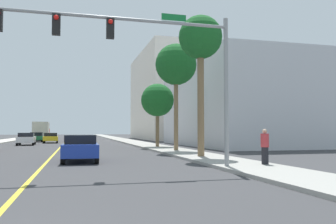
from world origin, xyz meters
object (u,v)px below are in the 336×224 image
Objects in this scene: car_white at (26,139)px; car_blue at (80,148)px; car_yellow at (51,138)px; pedestrian at (265,147)px; delivery_truck at (41,131)px; palm_mid at (176,65)px; car_green at (37,137)px; palm_far at (157,100)px; traffic_signal_mast at (134,47)px; palm_near at (200,41)px.

car_blue is at bearing -78.54° from car_white.
car_white is at bearing -111.69° from car_yellow.
delivery_truck is at bearing -99.03° from pedestrian.
palm_mid reaches higher than car_green.
palm_far is (-0.02, 6.48, -2.29)m from palm_mid.
traffic_signal_mast reaches higher than palm_far.
car_white is at bearing 105.23° from car_blue.
palm_near is at bearing -70.04° from car_green.
car_green is 5.22m from car_yellow.
palm_near is 2.18× the size of car_white.
palm_near is 2.13× the size of car_green.
delivery_truck reaches higher than car_white.
palm_near is (5.07, 5.72, 2.07)m from traffic_signal_mast.
car_white is at bearing -89.26° from pedestrian.
car_green is 2.48× the size of pedestrian.
car_blue is at bearing -138.66° from palm_mid.
palm_near is 5.30× the size of pedestrian.
palm_mid reaches higher than pedestrian.
car_white is (-5.82, 23.21, -0.03)m from car_blue.
car_blue is at bearing -119.65° from palm_far.
car_white is 2.43× the size of pedestrian.
traffic_signal_mast is 36.19m from car_yellow.
car_yellow is (-5.63, 35.46, -4.50)m from traffic_signal_mast.
car_white is (0.03, -11.28, 0.00)m from car_green.
car_yellow is 37.18m from pedestrian.
traffic_signal_mast is 3.01× the size of car_green.
car_green is 1.02× the size of car_white.
traffic_signal_mast is at bearing -131.58° from palm_near.
delivery_truck is (-13.41, 36.43, -5.27)m from palm_mid.
palm_near is at bearing -103.77° from pedestrian.
car_green is 0.46× the size of delivery_truck.
pedestrian is at bearing -75.44° from delivery_truck.
delivery_truck is (-5.99, 42.96, 0.88)m from car_blue.
palm_near is at bearing -73.05° from car_yellow.
car_yellow is (2.27, -4.70, -0.03)m from car_green.
palm_far is 15.46m from car_blue.
car_yellow is at bearing -64.88° from car_green.
pedestrian is (14.11, -39.94, 0.23)m from car_green.
pedestrian is (0.86, -18.45, -3.67)m from palm_far.
palm_mid is 1.95× the size of car_blue.
pedestrian reaches higher than car_yellow.
palm_mid is at bearing 42.49° from car_blue.
car_white is (-12.95, 23.16, -6.54)m from palm_near.
pedestrian is (1.14, -5.50, -6.31)m from palm_near.
car_green reaches higher than car_yellow.
palm_mid is at bearing 87.40° from palm_near.
palm_far is 32.94m from delivery_truck.
palm_near reaches higher than car_blue.
car_white is at bearing 119.21° from palm_near.
palm_near reaches higher than palm_far.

